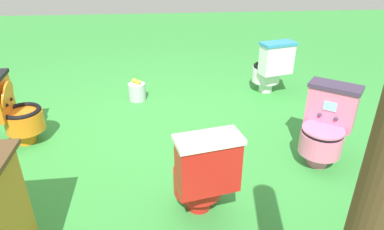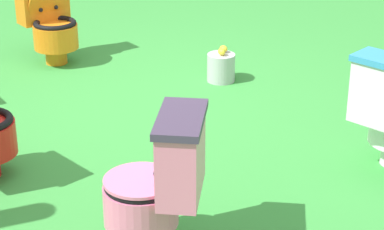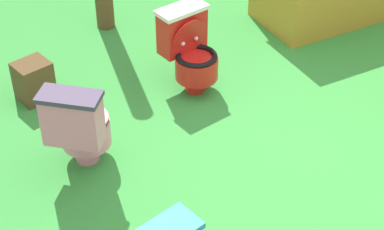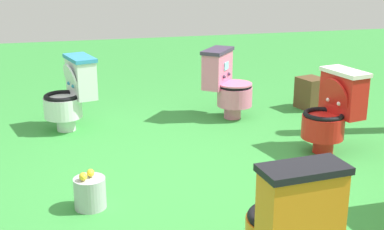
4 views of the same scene
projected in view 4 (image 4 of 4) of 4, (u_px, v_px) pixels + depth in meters
ground at (211, 182)px, 4.11m from camera, size 14.00×14.00×0.00m
toilet_pink at (227, 83)px, 5.58m from camera, size 0.62×0.64×0.73m
toilet_red at (332, 111)px, 4.63m from camera, size 0.50×0.56×0.73m
toilet_white at (71, 93)px, 5.21m from camera, size 0.52×0.58×0.73m
toilet_orange at (289, 221)px, 2.75m from camera, size 0.53×0.45×0.73m
small_crate at (311, 93)px, 5.96m from camera, size 0.34×0.32×0.35m
lemon_bucket at (90, 192)px, 3.67m from camera, size 0.22×0.22×0.28m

